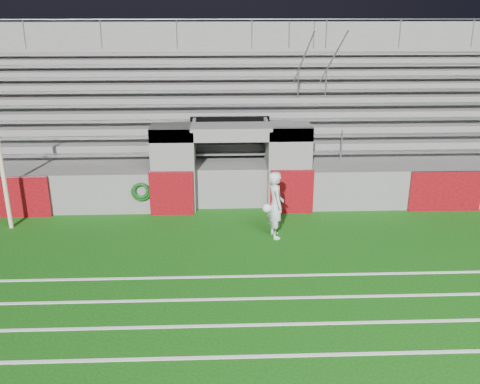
{
  "coord_description": "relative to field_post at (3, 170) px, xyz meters",
  "views": [
    {
      "loc": [
        -0.34,
        -12.1,
        6.1
      ],
      "look_at": [
        0.2,
        1.8,
        1.1
      ],
      "focal_mm": 40.0,
      "sensor_mm": 36.0,
      "label": 1
    }
  ],
  "objects": [
    {
      "name": "hose_coil",
      "position": [
        3.6,
        0.81,
        -0.97
      ],
      "size": [
        0.59,
        0.15,
        0.6
      ],
      "color": "#0C3E0E",
      "rests_on": "ground"
    },
    {
      "name": "goalkeeper_with_ball",
      "position": [
        7.44,
        -0.89,
        -0.79
      ],
      "size": [
        0.64,
        0.74,
        1.85
      ],
      "color": "silver",
      "rests_on": "ground"
    },
    {
      "name": "ground",
      "position": [
        6.31,
        -2.12,
        -1.72
      ],
      "size": [
        90.0,
        90.0,
        0.0
      ],
      "primitive_type": "plane",
      "color": "#104B0C",
      "rests_on": "ground"
    },
    {
      "name": "stadium_structure",
      "position": [
        6.31,
        5.85,
        -0.23
      ],
      "size": [
        26.0,
        8.48,
        5.42
      ],
      "color": "#605E5B",
      "rests_on": "ground"
    },
    {
      "name": "field_post",
      "position": [
        0.0,
        0.0,
        0.0
      ],
      "size": [
        0.12,
        0.12,
        3.44
      ],
      "primitive_type": "cylinder",
      "color": "beige",
      "rests_on": "ground"
    }
  ]
}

